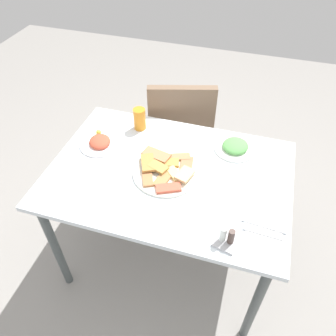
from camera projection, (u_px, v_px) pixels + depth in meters
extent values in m
plane|color=gray|center=(169.00, 254.00, 2.11)|extent=(6.00, 6.00, 0.00)
cube|color=white|center=(169.00, 174.00, 1.61)|extent=(1.15, 0.80, 0.02)
cylinder|color=#4A5152|center=(56.00, 247.00, 1.73)|extent=(0.04, 0.04, 0.71)
cylinder|color=#4A5152|center=(255.00, 304.00, 1.52)|extent=(0.04, 0.04, 0.71)
cylinder|color=#4A5152|center=(110.00, 162.00, 2.20)|extent=(0.04, 0.04, 0.71)
cylinder|color=#4A5152|center=(268.00, 196.00, 1.99)|extent=(0.04, 0.04, 0.71)
cube|color=brown|center=(180.00, 135.00, 2.34)|extent=(0.52, 0.52, 0.06)
cube|color=brown|center=(181.00, 121.00, 2.02)|extent=(0.40, 0.16, 0.46)
cylinder|color=#987253|center=(203.00, 141.00, 2.62)|extent=(0.03, 0.03, 0.36)
cylinder|color=#987253|center=(155.00, 141.00, 2.63)|extent=(0.03, 0.03, 0.36)
cylinder|color=#987253|center=(206.00, 175.00, 2.35)|extent=(0.03, 0.03, 0.36)
cylinder|color=#987253|center=(153.00, 175.00, 2.35)|extent=(0.03, 0.03, 0.36)
cylinder|color=white|center=(166.00, 172.00, 1.59)|extent=(0.32, 0.32, 0.01)
cube|color=#C68D44|center=(168.00, 163.00, 1.62)|extent=(0.12, 0.08, 0.01)
cube|color=#BF8441|center=(148.00, 163.00, 1.59)|extent=(0.11, 0.14, 0.01)
cube|color=#EBD480|center=(174.00, 174.00, 1.56)|extent=(0.10, 0.10, 0.02)
cube|color=#B87648|center=(148.00, 178.00, 1.54)|extent=(0.09, 0.12, 0.01)
cube|color=#B4764F|center=(186.00, 166.00, 1.60)|extent=(0.08, 0.14, 0.01)
cube|color=#BB8E47|center=(158.00, 167.00, 1.57)|extent=(0.10, 0.08, 0.01)
cube|color=#BF7D52|center=(156.00, 155.00, 1.64)|extent=(0.15, 0.10, 0.01)
cube|color=#E4C187|center=(185.00, 174.00, 1.54)|extent=(0.09, 0.11, 0.01)
cube|color=#B77F4A|center=(163.00, 179.00, 1.54)|extent=(0.08, 0.12, 0.01)
cube|color=#D15941|center=(168.00, 188.00, 1.50)|extent=(0.12, 0.09, 0.01)
cube|color=#B37E52|center=(180.00, 157.00, 1.65)|extent=(0.11, 0.08, 0.01)
cylinder|color=white|center=(100.00, 144.00, 1.74)|extent=(0.21, 0.21, 0.01)
ellipsoid|color=#CB4F37|center=(100.00, 142.00, 1.73)|extent=(0.16, 0.16, 0.04)
sphere|color=#E1E647|center=(99.00, 132.00, 1.78)|extent=(0.03, 0.03, 0.03)
cylinder|color=white|center=(235.00, 148.00, 1.71)|extent=(0.21, 0.21, 0.01)
ellipsoid|color=#60B057|center=(235.00, 146.00, 1.70)|extent=(0.16, 0.17, 0.05)
cylinder|color=orange|center=(140.00, 119.00, 1.80)|extent=(0.08, 0.08, 0.12)
cube|color=white|center=(263.00, 230.00, 1.35)|extent=(0.18, 0.18, 0.00)
cube|color=silver|center=(263.00, 233.00, 1.34)|extent=(0.17, 0.03, 0.00)
cube|color=silver|center=(264.00, 226.00, 1.36)|extent=(0.18, 0.03, 0.00)
cube|color=#B2B2B7|center=(226.00, 241.00, 1.31)|extent=(0.11, 0.11, 0.01)
cylinder|color=white|center=(223.00, 234.00, 1.28)|extent=(0.03, 0.03, 0.07)
cylinder|color=#503F39|center=(231.00, 237.00, 1.28)|extent=(0.03, 0.03, 0.07)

